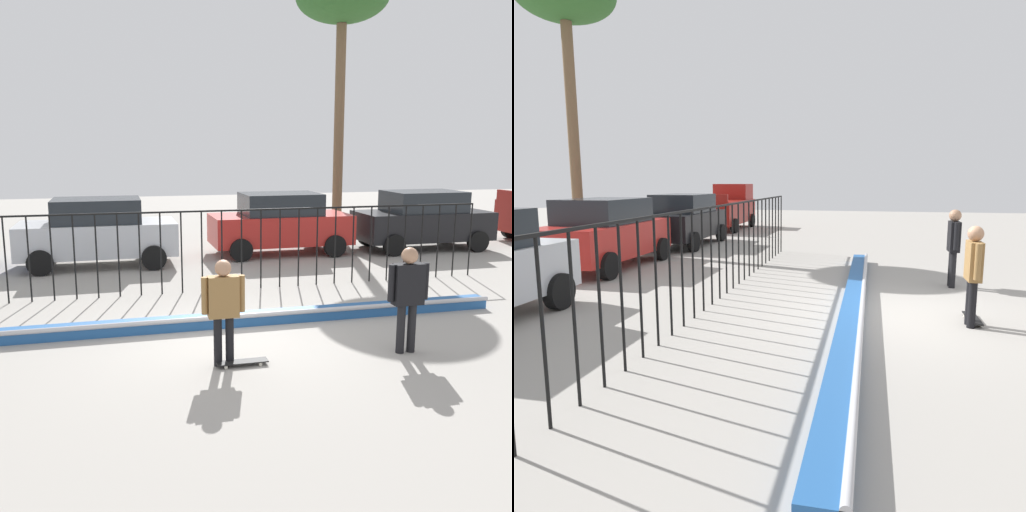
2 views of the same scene
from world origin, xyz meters
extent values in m
plane|color=#9E9991|center=(0.00, 0.00, 0.00)|extent=(60.00, 60.00, 0.00)
cube|color=#235699|center=(0.00, 0.88, 0.11)|extent=(11.00, 0.36, 0.22)
cylinder|color=#B2B2B7|center=(0.00, 0.70, 0.22)|extent=(11.00, 0.09, 0.09)
cylinder|color=black|center=(-4.20, 3.56, 0.95)|extent=(0.04, 0.04, 1.89)
cylinder|color=black|center=(-3.73, 3.56, 0.95)|extent=(0.04, 0.04, 1.89)
cylinder|color=black|center=(-3.27, 3.56, 0.95)|extent=(0.04, 0.04, 1.89)
cylinder|color=black|center=(-2.80, 3.56, 0.95)|extent=(0.04, 0.04, 1.89)
cylinder|color=black|center=(-2.33, 3.56, 0.95)|extent=(0.04, 0.04, 1.89)
cylinder|color=black|center=(-1.87, 3.56, 0.95)|extent=(0.04, 0.04, 1.89)
cylinder|color=black|center=(-1.40, 3.56, 0.95)|extent=(0.04, 0.04, 1.89)
cylinder|color=black|center=(-0.93, 3.56, 0.95)|extent=(0.04, 0.04, 1.89)
cylinder|color=black|center=(-0.47, 3.56, 0.95)|extent=(0.04, 0.04, 1.89)
cylinder|color=black|center=(0.00, 3.56, 0.95)|extent=(0.04, 0.04, 1.89)
cylinder|color=black|center=(0.47, 3.56, 0.95)|extent=(0.04, 0.04, 1.89)
cylinder|color=black|center=(0.93, 3.56, 0.95)|extent=(0.04, 0.04, 1.89)
cylinder|color=black|center=(1.40, 3.56, 0.95)|extent=(0.04, 0.04, 1.89)
cylinder|color=black|center=(1.87, 3.56, 0.95)|extent=(0.04, 0.04, 1.89)
cylinder|color=black|center=(2.33, 3.56, 0.95)|extent=(0.04, 0.04, 1.89)
cylinder|color=black|center=(2.80, 3.56, 0.95)|extent=(0.04, 0.04, 1.89)
cylinder|color=black|center=(3.27, 3.56, 0.95)|extent=(0.04, 0.04, 1.89)
cylinder|color=black|center=(3.73, 3.56, 0.95)|extent=(0.04, 0.04, 1.89)
cylinder|color=black|center=(4.20, 3.56, 0.95)|extent=(0.04, 0.04, 1.89)
cylinder|color=black|center=(4.67, 3.56, 0.95)|extent=(0.04, 0.04, 1.89)
cylinder|color=black|center=(5.13, 3.56, 0.95)|extent=(0.04, 0.04, 1.89)
cylinder|color=black|center=(5.60, 3.56, 0.95)|extent=(0.04, 0.04, 1.89)
cylinder|color=black|center=(6.07, 3.56, 0.95)|extent=(0.04, 0.04, 1.89)
cylinder|color=black|center=(6.53, 3.56, 0.95)|extent=(0.04, 0.04, 1.89)
cylinder|color=black|center=(7.00, 3.56, 0.95)|extent=(0.04, 0.04, 1.89)
cube|color=black|center=(0.00, 3.56, 1.87)|extent=(14.00, 0.04, 0.04)
cylinder|color=black|center=(-0.48, -1.04, 0.38)|extent=(0.13, 0.13, 0.77)
cylinder|color=black|center=(-0.29, -1.04, 0.38)|extent=(0.13, 0.13, 0.77)
cube|color=olive|center=(-0.38, -1.04, 1.09)|extent=(0.47, 0.20, 0.64)
sphere|color=#A87A5B|center=(-0.38, -1.04, 1.53)|extent=(0.25, 0.25, 0.25)
cylinder|color=olive|center=(-0.67, -1.04, 1.12)|extent=(0.10, 0.10, 0.57)
cylinder|color=olive|center=(-0.10, -1.04, 1.12)|extent=(0.10, 0.10, 0.57)
cube|color=black|center=(-0.12, -1.14, 0.06)|extent=(0.80, 0.20, 0.02)
cylinder|color=silver|center=(0.15, -1.06, 0.03)|extent=(0.05, 0.03, 0.05)
cylinder|color=silver|center=(0.15, -1.21, 0.03)|extent=(0.05, 0.03, 0.05)
cylinder|color=silver|center=(-0.39, -1.06, 0.03)|extent=(0.05, 0.03, 0.05)
cylinder|color=silver|center=(-0.39, -1.21, 0.03)|extent=(0.05, 0.03, 0.05)
cylinder|color=black|center=(2.51, -1.21, 0.41)|extent=(0.14, 0.14, 0.81)
cylinder|color=black|center=(2.70, -1.21, 0.41)|extent=(0.14, 0.14, 0.81)
cube|color=black|center=(2.60, -1.21, 1.15)|extent=(0.49, 0.21, 0.67)
sphere|color=#A87A5B|center=(2.60, -1.21, 1.61)|extent=(0.26, 0.26, 0.26)
cylinder|color=black|center=(2.30, -1.21, 1.18)|extent=(0.11, 0.11, 0.60)
cylinder|color=black|center=(2.90, -1.21, 1.18)|extent=(0.11, 0.11, 0.60)
cube|color=#B7BABF|center=(-2.38, 7.17, 0.79)|extent=(4.30, 1.90, 0.90)
cube|color=#1E2328|center=(-2.38, 7.17, 1.57)|extent=(2.37, 1.71, 0.66)
cylinder|color=black|center=(-0.92, 8.12, 0.34)|extent=(0.68, 0.22, 0.68)
cylinder|color=black|center=(-0.92, 6.22, 0.34)|extent=(0.68, 0.22, 0.68)
cylinder|color=black|center=(-3.84, 8.12, 0.34)|extent=(0.68, 0.22, 0.68)
cylinder|color=black|center=(-3.84, 6.22, 0.34)|extent=(0.68, 0.22, 0.68)
cube|color=#B2231E|center=(3.10, 7.72, 0.79)|extent=(4.30, 1.90, 0.90)
cube|color=#1E2328|center=(3.10, 7.72, 1.57)|extent=(2.36, 1.71, 0.66)
cylinder|color=black|center=(4.56, 8.67, 0.34)|extent=(0.68, 0.22, 0.68)
cylinder|color=black|center=(4.56, 6.77, 0.34)|extent=(0.68, 0.22, 0.68)
cylinder|color=black|center=(1.64, 8.67, 0.34)|extent=(0.68, 0.22, 0.68)
cylinder|color=black|center=(1.64, 6.77, 0.34)|extent=(0.68, 0.22, 0.68)
cube|color=black|center=(7.85, 7.41, 0.79)|extent=(4.30, 1.90, 0.90)
cube|color=#1E2328|center=(7.85, 7.41, 1.57)|extent=(2.37, 1.71, 0.66)
cylinder|color=black|center=(9.31, 8.36, 0.34)|extent=(0.68, 0.22, 0.68)
cylinder|color=black|center=(9.31, 6.46, 0.34)|extent=(0.68, 0.22, 0.68)
cylinder|color=black|center=(6.39, 8.36, 0.34)|extent=(0.68, 0.22, 0.68)
cylinder|color=black|center=(6.39, 6.46, 0.34)|extent=(0.68, 0.22, 0.68)
cylinder|color=black|center=(12.22, 8.67, 0.34)|extent=(0.68, 0.22, 0.68)
cylinder|color=brown|center=(6.17, 10.63, 3.79)|extent=(0.36, 0.36, 7.57)
camera|label=1|loc=(-1.94, -9.27, 3.32)|focal=40.17mm
camera|label=2|loc=(-8.25, 0.61, 2.35)|focal=32.46mm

